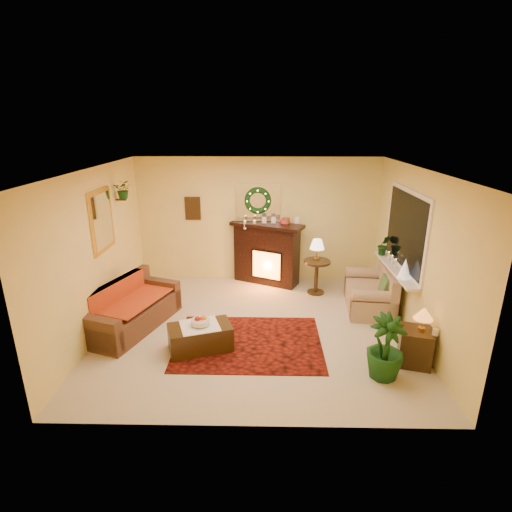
{
  "coord_description": "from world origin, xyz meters",
  "views": [
    {
      "loc": [
        0.12,
        -5.9,
        3.26
      ],
      "look_at": [
        0.0,
        0.35,
        1.15
      ],
      "focal_mm": 28.0,
      "sensor_mm": 36.0,
      "label": 1
    }
  ],
  "objects_px": {
    "loveseat": "(370,286)",
    "fireplace": "(267,257)",
    "sofa": "(132,303)",
    "side_table_round": "(316,278)",
    "coffee_table": "(200,336)",
    "end_table_square": "(415,346)"
  },
  "relations": [
    {
      "from": "loveseat",
      "to": "coffee_table",
      "type": "relative_size",
      "value": 1.44
    },
    {
      "from": "fireplace",
      "to": "loveseat",
      "type": "distance_m",
      "value": 2.23
    },
    {
      "from": "side_table_round",
      "to": "end_table_square",
      "type": "xyz_separation_m",
      "value": [
        1.09,
        -2.43,
        -0.05
      ]
    },
    {
      "from": "end_table_square",
      "to": "coffee_table",
      "type": "xyz_separation_m",
      "value": [
        -3.08,
        0.31,
        -0.06
      ]
    },
    {
      "from": "fireplace",
      "to": "end_table_square",
      "type": "xyz_separation_m",
      "value": [
        2.07,
        -3.0,
        -0.28
      ]
    },
    {
      "from": "side_table_round",
      "to": "sofa",
      "type": "bearing_deg",
      "value": -155.63
    },
    {
      "from": "coffee_table",
      "to": "fireplace",
      "type": "bearing_deg",
      "value": 50.68
    },
    {
      "from": "coffee_table",
      "to": "sofa",
      "type": "bearing_deg",
      "value": 132.68
    },
    {
      "from": "loveseat",
      "to": "side_table_round",
      "type": "xyz_separation_m",
      "value": [
        -0.89,
        0.65,
        -0.09
      ]
    },
    {
      "from": "coffee_table",
      "to": "side_table_round",
      "type": "bearing_deg",
      "value": 28.02
    },
    {
      "from": "sofa",
      "to": "loveseat",
      "type": "distance_m",
      "value": 4.18
    },
    {
      "from": "sofa",
      "to": "side_table_round",
      "type": "relative_size",
      "value": 2.6
    },
    {
      "from": "sofa",
      "to": "side_table_round",
      "type": "distance_m",
      "value": 3.53
    },
    {
      "from": "loveseat",
      "to": "coffee_table",
      "type": "distance_m",
      "value": 3.24
    },
    {
      "from": "sofa",
      "to": "fireplace",
      "type": "xyz_separation_m",
      "value": [
        2.23,
        2.02,
        0.12
      ]
    },
    {
      "from": "end_table_square",
      "to": "sofa",
      "type": "bearing_deg",
      "value": 167.23
    },
    {
      "from": "loveseat",
      "to": "end_table_square",
      "type": "xyz_separation_m",
      "value": [
        0.2,
        -1.78,
        -0.15
      ]
    },
    {
      "from": "fireplace",
      "to": "coffee_table",
      "type": "height_order",
      "value": "fireplace"
    },
    {
      "from": "sofa",
      "to": "fireplace",
      "type": "height_order",
      "value": "fireplace"
    },
    {
      "from": "loveseat",
      "to": "fireplace",
      "type": "bearing_deg",
      "value": 152.83
    },
    {
      "from": "sofa",
      "to": "coffee_table",
      "type": "relative_size",
      "value": 1.93
    },
    {
      "from": "sofa",
      "to": "loveseat",
      "type": "height_order",
      "value": "sofa"
    }
  ]
}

